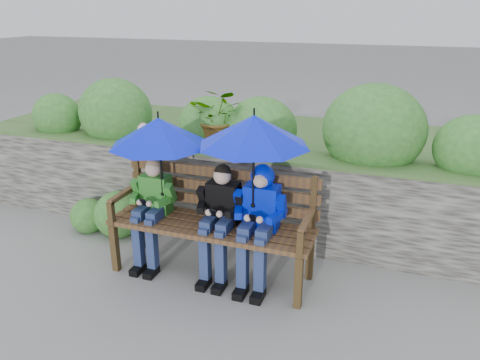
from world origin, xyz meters
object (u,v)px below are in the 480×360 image
(umbrella_right, at_px, (254,131))
(boy_left, at_px, (152,205))
(boy_right, at_px, (259,215))
(umbrella_left, at_px, (159,132))
(boy_middle, at_px, (220,215))
(park_bench, at_px, (214,216))

(umbrella_right, bearing_deg, boy_left, -179.71)
(umbrella_right, bearing_deg, boy_right, 1.44)
(boy_left, distance_m, umbrella_left, 0.76)
(boy_right, bearing_deg, umbrella_right, -178.56)
(boy_left, relative_size, boy_middle, 0.98)
(umbrella_left, relative_size, umbrella_right, 0.96)
(boy_right, relative_size, umbrella_left, 1.23)
(park_bench, distance_m, boy_middle, 0.15)
(boy_middle, xyz_separation_m, boy_right, (0.38, 0.01, 0.06))
(boy_right, relative_size, umbrella_right, 1.18)
(umbrella_left, bearing_deg, boy_left, -170.71)
(boy_right, distance_m, umbrella_right, 0.79)
(park_bench, bearing_deg, umbrella_left, -172.22)
(boy_left, height_order, boy_right, boy_right)
(boy_right, height_order, umbrella_right, umbrella_right)
(boy_middle, distance_m, umbrella_left, 0.96)
(boy_left, distance_m, boy_middle, 0.73)
(boy_right, bearing_deg, park_bench, 170.35)
(umbrella_left, bearing_deg, boy_right, -0.73)
(boy_middle, bearing_deg, boy_left, 179.82)
(park_bench, distance_m, umbrella_left, 0.95)
(umbrella_left, bearing_deg, boy_middle, -2.05)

